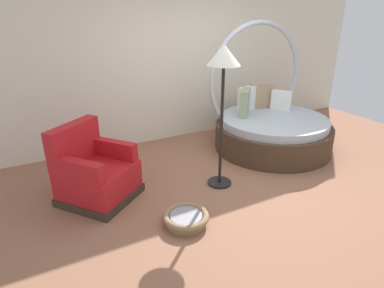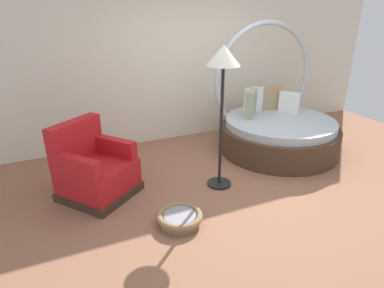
% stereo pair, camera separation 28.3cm
% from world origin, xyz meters
% --- Properties ---
extents(ground_plane, '(8.00, 8.00, 0.02)m').
position_xyz_m(ground_plane, '(0.00, 0.00, -0.01)').
color(ground_plane, '#936047').
extents(back_wall, '(8.00, 0.12, 3.20)m').
position_xyz_m(back_wall, '(0.00, 2.11, 1.60)').
color(back_wall, silver).
rests_on(back_wall, ground_plane).
extents(round_daybed, '(1.91, 1.91, 2.04)m').
position_xyz_m(round_daybed, '(1.10, 0.85, 0.39)').
color(round_daybed, '#473323').
rests_on(round_daybed, ground_plane).
extents(red_armchair, '(1.12, 1.12, 0.94)m').
position_xyz_m(red_armchair, '(-1.89, 0.58, 0.33)').
color(red_armchair, '#38281E').
rests_on(red_armchair, ground_plane).
extents(pet_basket, '(0.51, 0.51, 0.13)m').
position_xyz_m(pet_basket, '(-1.15, -0.44, 0.07)').
color(pet_basket, '#8E704C').
rests_on(pet_basket, ground_plane).
extents(floor_lamp, '(0.40, 0.40, 1.82)m').
position_xyz_m(floor_lamp, '(-0.34, 0.15, 1.53)').
color(floor_lamp, black).
rests_on(floor_lamp, ground_plane).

